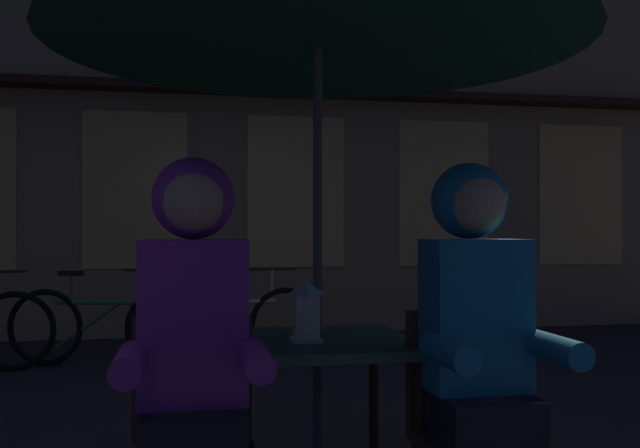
% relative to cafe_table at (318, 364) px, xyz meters
% --- Properties ---
extents(cafe_table, '(0.72, 0.72, 0.74)m').
position_rel_cafe_table_xyz_m(cafe_table, '(0.00, 0.00, 0.00)').
color(cafe_table, '#42664C').
rests_on(cafe_table, ground_plane).
extents(patio_umbrella, '(2.10, 2.10, 2.31)m').
position_rel_cafe_table_xyz_m(patio_umbrella, '(0.00, 0.00, 1.42)').
color(patio_umbrella, '#4C4C51').
rests_on(patio_umbrella, ground_plane).
extents(lantern, '(0.11, 0.11, 0.23)m').
position_rel_cafe_table_xyz_m(lantern, '(-0.06, -0.07, 0.22)').
color(lantern, white).
rests_on(lantern, cafe_table).
extents(chair_left, '(0.40, 0.40, 0.87)m').
position_rel_cafe_table_xyz_m(chair_left, '(-0.48, -0.37, -0.15)').
color(chair_left, '#513823').
rests_on(chair_left, ground_plane).
extents(chair_right, '(0.40, 0.40, 0.87)m').
position_rel_cafe_table_xyz_m(chair_right, '(0.48, -0.37, -0.15)').
color(chair_right, '#513823').
rests_on(chair_right, ground_plane).
extents(person_left_hooded, '(0.45, 0.56, 1.40)m').
position_rel_cafe_table_xyz_m(person_left_hooded, '(-0.48, -0.43, 0.21)').
color(person_left_hooded, black).
rests_on(person_left_hooded, ground_plane).
extents(person_right_hooded, '(0.45, 0.56, 1.40)m').
position_rel_cafe_table_xyz_m(person_right_hooded, '(0.48, -0.43, 0.21)').
color(person_right_hooded, black).
rests_on(person_right_hooded, ground_plane).
extents(shopfront_building, '(10.00, 0.93, 6.20)m').
position_rel_cafe_table_xyz_m(shopfront_building, '(0.70, 5.40, 2.45)').
color(shopfront_building, '#937A56').
rests_on(shopfront_building, ground_plane).
extents(bicycle_second, '(1.65, 0.43, 0.84)m').
position_rel_cafe_table_xyz_m(bicycle_second, '(-1.21, 3.52, -0.29)').
color(bicycle_second, black).
rests_on(bicycle_second, ground_plane).
extents(bicycle_third, '(1.66, 0.34, 0.84)m').
position_rel_cafe_table_xyz_m(bicycle_third, '(-0.16, 3.34, -0.29)').
color(bicycle_third, black).
rests_on(bicycle_third, ground_plane).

